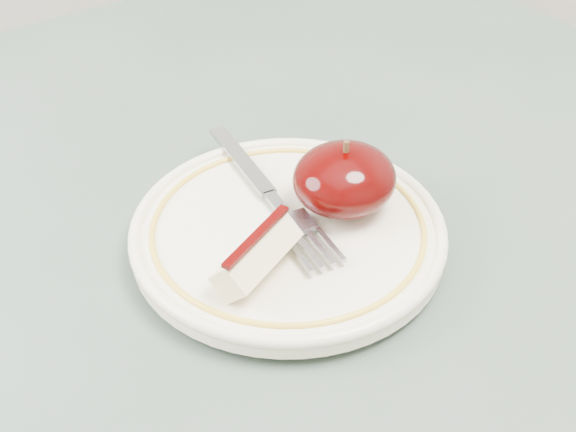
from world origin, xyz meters
TOP-DOWN VIEW (x-y plane):
  - table at (0.00, 0.00)m, footprint 0.90×0.90m
  - plate at (0.01, 0.01)m, footprint 0.22×0.22m
  - apple_half at (0.06, 0.01)m, footprint 0.07×0.07m
  - apple_wedge at (-0.03, -0.02)m, footprint 0.07×0.05m
  - fork at (0.02, 0.04)m, footprint 0.04×0.18m

SIDE VIEW (x-z plane):
  - table at x=0.00m, z-range 0.29..1.04m
  - plate at x=0.01m, z-range 0.75..0.77m
  - fork at x=0.02m, z-range 0.77..0.77m
  - apple_wedge at x=-0.03m, z-range 0.77..0.80m
  - apple_half at x=0.06m, z-range 0.76..0.82m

